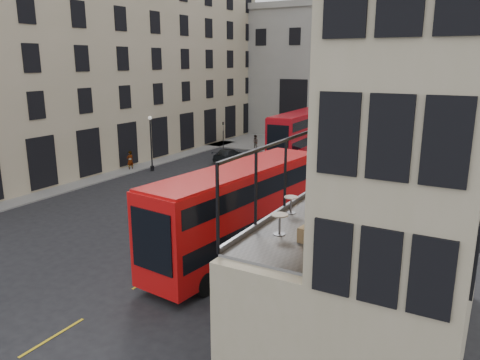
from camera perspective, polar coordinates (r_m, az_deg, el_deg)
The scene contains 31 objects.
ground at distance 22.95m, azimuth -6.61°, elevation -12.73°, with size 140.00×140.00×0.00m, color black.
host_building_main at distance 16.77m, azimuth 21.37°, elevation 4.37°, with size 7.26×11.40×15.10m.
host_frontage at distance 19.19m, azimuth 9.42°, elevation -11.02°, with size 3.00×11.00×4.50m, color #BBAB8C.
cafe_floor at distance 18.33m, azimuth 9.72°, elevation -4.51°, with size 3.00×10.00×0.10m, color slate.
building_left at distance 53.49m, azimuth -18.29°, elevation 14.70°, with size 14.60×50.60×22.00m.
gateway at distance 66.66m, azimuth 14.85°, elevation 13.01°, with size 35.00×10.60×18.00m.
pavement_far at distance 58.30m, azimuth 10.77°, elevation 3.87°, with size 40.00×12.00×0.12m, color slate.
pavement_left at distance 45.66m, azimuth -20.31°, elevation 0.34°, with size 8.00×48.00×0.12m, color slate.
traffic_light_near at distance 32.33m, azimuth 4.34°, elevation 0.01°, with size 0.16×0.20×3.80m.
traffic_light_far at distance 52.69m, azimuth -2.06°, elevation 5.62°, with size 0.16×0.20×3.80m.
street_lamp_a at distance 45.84m, azimuth -10.76°, elevation 4.02°, with size 0.36×0.36×5.33m.
street_lamp_b at distance 54.19m, azimuth 9.50°, elevation 5.64°, with size 0.36×0.36×5.33m.
bus_near at distance 24.88m, azimuth -0.19°, elevation -3.42°, with size 4.22×12.80×5.01m.
bus_far at distance 52.35m, azimuth 7.31°, elevation 5.84°, with size 3.20×12.44×4.93m.
car_a at distance 42.56m, azimuth 5.61°, elevation 1.24°, with size 1.91×4.75×1.62m, color #AAACB2.
car_b at distance 49.38m, azimuth 10.43°, elevation 2.82°, with size 1.58×4.52×1.49m, color #A40A18.
car_c at distance 49.88m, azimuth -1.42°, elevation 3.09°, with size 1.88×4.63×1.34m, color black.
bicycle at distance 29.50m, azimuth 1.82°, elevation -5.43°, with size 0.58×1.65×0.87m, color gray.
cyclist at distance 40.87m, azimuth 1.09°, elevation 0.76°, with size 0.59×0.39×1.62m, color #BADC17.
pedestrian_a at distance 56.70m, azimuth 1.90°, elevation 4.63°, with size 0.83×0.64×1.70m, color gray.
pedestrian_b at distance 61.31m, azimuth 7.11°, elevation 5.23°, with size 1.05×0.60×1.62m, color gray.
pedestrian_c at distance 51.54m, azimuth 15.09°, elevation 3.09°, with size 0.93×0.39×1.58m, color gray.
pedestrian_d at distance 57.85m, azimuth 18.60°, elevation 4.14°, with size 0.89×0.58×1.81m, color gray.
pedestrian_e at distance 46.77m, azimuth -13.25°, elevation 2.31°, with size 0.70×0.46×1.93m, color gray.
cafe_table_near at distance 16.11m, azimuth 4.86°, elevation -5.02°, with size 0.58×0.58×0.73m.
cafe_table_mid at distance 18.38m, azimuth 6.23°, elevation -2.71°, with size 0.54×0.54×0.67m.
cafe_table_far at distance 21.85m, azimuth 10.24°, elevation 0.08°, with size 0.62×0.62×0.77m.
cafe_chair_a at distance 15.62m, azimuth 8.17°, elevation -6.51°, with size 0.52×0.52×0.94m.
cafe_chair_b at distance 17.59m, azimuth 12.25°, elevation -4.42°, with size 0.46×0.46×0.82m.
cafe_chair_c at distance 18.65m, azimuth 12.50°, elevation -3.33°, with size 0.42×0.42×0.84m.
cafe_chair_d at distance 21.49m, azimuth 15.86°, elevation -1.19°, with size 0.45×0.45×0.84m.
Camera 1 is at (12.21, -16.41, 10.41)m, focal length 35.00 mm.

